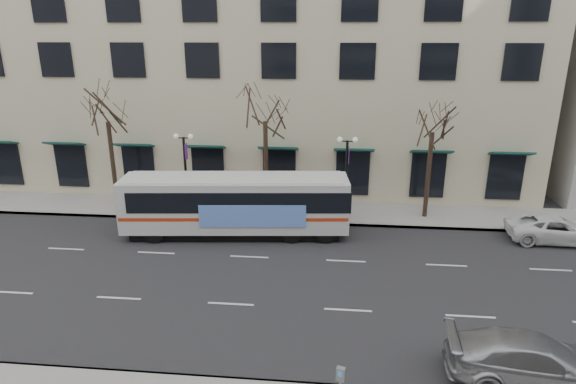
# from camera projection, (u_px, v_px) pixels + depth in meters

# --- Properties ---
(ground) EXTENTS (160.00, 160.00, 0.00)m
(ground) POSITION_uv_depth(u_px,v_px,m) (241.00, 278.00, 22.81)
(ground) COLOR black
(ground) RESTS_ON ground
(sidewalk_far) EXTENTS (80.00, 4.00, 0.15)m
(sidewalk_far) POSITION_uv_depth(u_px,v_px,m) (344.00, 213.00, 30.83)
(sidewalk_far) COLOR gray
(sidewalk_far) RESTS_ON ground
(building_hotel) EXTENTS (40.00, 20.00, 24.00)m
(building_hotel) POSITION_uv_depth(u_px,v_px,m) (261.00, 21.00, 39.07)
(building_hotel) COLOR beige
(building_hotel) RESTS_ON ground
(tree_far_left) EXTENTS (3.60, 3.60, 8.34)m
(tree_far_left) POSITION_uv_depth(u_px,v_px,m) (106.00, 107.00, 29.93)
(tree_far_left) COLOR black
(tree_far_left) RESTS_ON ground
(tree_far_mid) EXTENTS (3.60, 3.60, 8.55)m
(tree_far_mid) POSITION_uv_depth(u_px,v_px,m) (265.00, 106.00, 28.95)
(tree_far_mid) COLOR black
(tree_far_mid) RESTS_ON ground
(tree_far_right) EXTENTS (3.60, 3.60, 8.06)m
(tree_far_right) POSITION_uv_depth(u_px,v_px,m) (434.00, 116.00, 28.19)
(tree_far_right) COLOR black
(tree_far_right) RESTS_ON ground
(lamp_post_left) EXTENTS (1.22, 0.45, 5.21)m
(lamp_post_left) POSITION_uv_depth(u_px,v_px,m) (186.00, 169.00, 30.09)
(lamp_post_left) COLOR black
(lamp_post_left) RESTS_ON ground
(lamp_post_right) EXTENTS (1.22, 0.45, 5.21)m
(lamp_post_right) POSITION_uv_depth(u_px,v_px,m) (346.00, 174.00, 29.17)
(lamp_post_right) COLOR black
(lamp_post_right) RESTS_ON ground
(city_bus) EXTENTS (12.93, 3.98, 3.45)m
(city_bus) POSITION_uv_depth(u_px,v_px,m) (237.00, 203.00, 27.24)
(city_bus) COLOR silver
(city_bus) RESTS_ON ground
(silver_car) EXTENTS (5.77, 2.67, 1.63)m
(silver_car) POSITION_uv_depth(u_px,v_px,m) (534.00, 361.00, 15.80)
(silver_car) COLOR #A3A5AB
(silver_car) RESTS_ON ground
(white_pickup) EXTENTS (5.24, 2.53, 1.44)m
(white_pickup) POSITION_uv_depth(u_px,v_px,m) (556.00, 229.00, 26.68)
(white_pickup) COLOR white
(white_pickup) RESTS_ON ground
(pay_station) EXTENTS (0.30, 0.23, 1.21)m
(pay_station) POSITION_uv_depth(u_px,v_px,m) (341.00, 377.00, 14.74)
(pay_station) COLOR gray
(pay_station) RESTS_ON sidewalk_near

